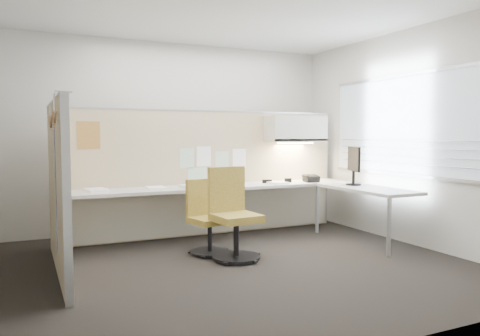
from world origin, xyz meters
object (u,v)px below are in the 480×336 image
desk (245,195)px  monitor (354,163)px  phone (311,178)px  chair_right (233,217)px  chair_left (207,219)px

desk → monitor: bearing=-23.8°
desk → phone: (1.10, 0.04, 0.18)m
chair_right → phone: 1.94m
monitor → phone: bearing=45.2°
desk → chair_right: size_ratio=3.86×
monitor → phone: size_ratio=2.30×
desk → phone: bearing=1.8°
desk → chair_right: 1.07m
phone → desk: bearing=-171.3°
phone → chair_right: bearing=-144.2°
desk → chair_left: chair_left is taller
desk → monitor: size_ratio=7.61×
chair_left → monitor: (2.14, -0.06, 0.63)m
desk → chair_left: (-0.77, -0.54, -0.19)m
chair_left → chair_right: bearing=-75.5°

